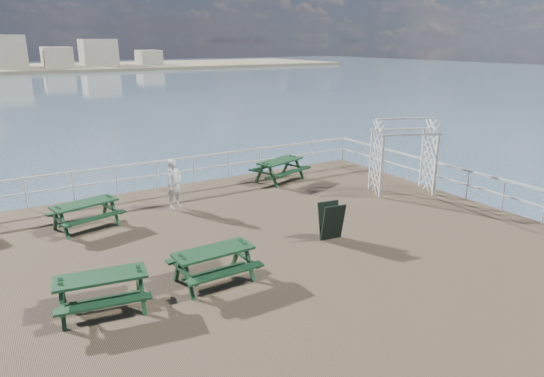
{
  "coord_description": "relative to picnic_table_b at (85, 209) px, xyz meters",
  "views": [
    {
      "loc": [
        -5.28,
        -10.32,
        5.35
      ],
      "look_at": [
        1.87,
        1.6,
        1.1
      ],
      "focal_mm": 32.0,
      "sensor_mm": 36.0,
      "label": 1
    }
  ],
  "objects": [
    {
      "name": "railing",
      "position": [
        3.0,
        -1.55,
        0.3
      ],
      "size": [
        17.77,
        13.76,
        1.1
      ],
      "color": "silver",
      "rests_on": "ground"
    },
    {
      "name": "ground",
      "position": [
        3.07,
        -4.12,
        -0.72
      ],
      "size": [
        18.0,
        14.0,
        0.3
      ],
      "primitive_type": "cube",
      "color": "brown",
      "rests_on": "ground"
    },
    {
      "name": "trellis_arbor",
      "position": [
        10.67,
        -2.21,
        0.64
      ],
      "size": [
        2.48,
        1.92,
        2.73
      ],
      "rotation": [
        0.0,
        0.0,
        -0.39
      ],
      "color": "silver",
      "rests_on": "ground"
    },
    {
      "name": "picnic_table_b",
      "position": [
        0.0,
        0.0,
        0.0
      ],
      "size": [
        2.12,
        1.86,
        0.89
      ],
      "rotation": [
        0.0,
        0.0,
        0.23
      ],
      "color": "#12331A",
      "rests_on": "ground"
    },
    {
      "name": "person",
      "position": [
        2.89,
        0.31,
        0.26
      ],
      "size": [
        0.71,
        0.59,
        1.66
      ],
      "primitive_type": "imported",
      "rotation": [
        0.0,
        0.0,
        0.38
      ],
      "color": "silver",
      "rests_on": "ground"
    },
    {
      "name": "picnic_table_c",
      "position": [
        7.63,
        1.34,
        0.04
      ],
      "size": [
        2.36,
        2.12,
        0.96
      ],
      "rotation": [
        0.0,
        0.0,
        0.32
      ],
      "color": "#12331A",
      "rests_on": "ground"
    },
    {
      "name": "picnic_table_d",
      "position": [
        -0.63,
        -5.01,
        -0.0
      ],
      "size": [
        2.03,
        1.73,
        0.89
      ],
      "rotation": [
        0.0,
        0.0,
        -0.16
      ],
      "color": "#12331A",
      "rests_on": "ground"
    },
    {
      "name": "picnic_table_e",
      "position": [
        1.87,
        -5.05,
        -0.0
      ],
      "size": [
        1.87,
        1.52,
        0.89
      ],
      "rotation": [
        0.0,
        0.0,
        0.03
      ],
      "color": "#12331A",
      "rests_on": "ground"
    },
    {
      "name": "sandwich_board",
      "position": [
        5.72,
        -4.44,
        -0.05
      ],
      "size": [
        0.71,
        0.57,
        1.07
      ],
      "rotation": [
        0.0,
        0.0,
        -0.14
      ],
      "color": "black",
      "rests_on": "ground"
    },
    {
      "name": "sea_backdrop",
      "position": [
        15.61,
        129.95,
        -1.08
      ],
      "size": [
        300.0,
        300.0,
        9.2
      ],
      "color": "#3C4F65",
      "rests_on": "ground"
    }
  ]
}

